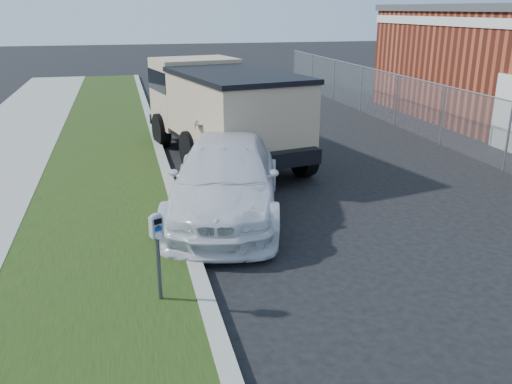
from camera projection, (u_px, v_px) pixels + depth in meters
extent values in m
plane|color=black|center=(351.00, 260.00, 9.11)|extent=(120.00, 120.00, 0.00)
cube|color=gray|center=(183.00, 226.00, 10.33)|extent=(0.25, 50.00, 0.15)
cube|color=black|center=(96.00, 235.00, 9.97)|extent=(3.00, 50.00, 0.13)
plane|color=slate|center=(443.00, 116.00, 16.62)|extent=(0.00, 30.00, 30.00)
cylinder|color=gray|center=(446.00, 86.00, 16.33)|extent=(0.04, 30.00, 0.04)
cylinder|color=gray|center=(508.00, 137.00, 13.86)|extent=(0.06, 0.06, 1.80)
cylinder|color=gray|center=(443.00, 116.00, 16.62)|extent=(0.06, 0.06, 1.80)
cylinder|color=gray|center=(396.00, 100.00, 19.37)|extent=(0.06, 0.06, 1.80)
cylinder|color=gray|center=(361.00, 89.00, 22.13)|extent=(0.06, 0.06, 1.80)
cylinder|color=gray|center=(334.00, 80.00, 24.89)|extent=(0.06, 0.06, 1.80)
cylinder|color=gray|center=(312.00, 73.00, 27.65)|extent=(0.06, 0.06, 1.80)
cylinder|color=gray|center=(294.00, 67.00, 30.41)|extent=(0.06, 0.06, 1.80)
cube|color=silver|center=(477.00, 23.00, 17.00)|extent=(0.06, 14.00, 0.30)
cube|color=silver|center=(506.00, 113.00, 15.96)|extent=(0.08, 1.10, 2.20)
cylinder|color=#3F4247|center=(159.00, 269.00, 7.51)|extent=(0.08, 0.08, 0.94)
cube|color=gray|center=(156.00, 227.00, 7.31)|extent=(0.20, 0.17, 0.28)
ellipsoid|color=gray|center=(156.00, 217.00, 7.26)|extent=(0.21, 0.18, 0.11)
cube|color=black|center=(158.00, 222.00, 7.23)|extent=(0.11, 0.05, 0.08)
cube|color=navy|center=(158.00, 229.00, 7.26)|extent=(0.10, 0.05, 0.07)
cylinder|color=silver|center=(159.00, 236.00, 7.30)|extent=(0.10, 0.05, 0.10)
cube|color=#3F4247|center=(158.00, 227.00, 7.26)|extent=(0.04, 0.02, 0.05)
imported|color=silver|center=(225.00, 178.00, 11.01)|extent=(3.36, 5.57, 1.51)
cube|color=black|center=(225.00, 133.00, 14.99)|extent=(3.51, 6.82, 0.36)
cube|color=tan|center=(195.00, 92.00, 16.72)|extent=(2.71, 2.28, 2.03)
cube|color=black|center=(195.00, 79.00, 16.59)|extent=(2.74, 2.30, 0.61)
cube|color=tan|center=(236.00, 108.00, 14.02)|extent=(3.25, 4.67, 1.63)
cube|color=black|center=(236.00, 75.00, 13.75)|extent=(3.37, 4.79, 0.12)
cube|color=black|center=(186.00, 116.00, 17.84)|extent=(2.42, 0.64, 0.30)
cylinder|color=black|center=(161.00, 130.00, 16.50)|extent=(0.52, 1.06, 1.02)
cylinder|color=black|center=(232.00, 123.00, 17.45)|extent=(0.52, 1.06, 1.02)
cylinder|color=black|center=(191.00, 150.00, 14.15)|extent=(0.52, 1.06, 1.02)
cylinder|color=black|center=(270.00, 141.00, 15.11)|extent=(0.52, 1.06, 1.02)
cylinder|color=black|center=(217.00, 168.00, 12.59)|extent=(0.52, 1.06, 1.02)
cylinder|color=black|center=(304.00, 156.00, 13.54)|extent=(0.52, 1.06, 1.02)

